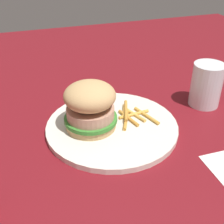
% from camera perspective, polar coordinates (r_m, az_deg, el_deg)
% --- Properties ---
extents(ground_plane, '(1.60, 1.60, 0.00)m').
position_cam_1_polar(ground_plane, '(0.61, 2.04, -3.73)').
color(ground_plane, maroon).
extents(plate, '(0.28, 0.28, 0.01)m').
position_cam_1_polar(plate, '(0.62, -0.00, -2.84)').
color(plate, silver).
rests_on(plate, ground_plane).
extents(sandwich, '(0.11, 0.11, 0.10)m').
position_cam_1_polar(sandwich, '(0.58, -4.28, 1.24)').
color(sandwich, tan).
rests_on(sandwich, plate).
extents(fries_pile, '(0.08, 0.10, 0.01)m').
position_cam_1_polar(fries_pile, '(0.64, 3.85, -0.55)').
color(fries_pile, '#E5B251').
rests_on(fries_pile, plate).
extents(drink_glass, '(0.07, 0.07, 0.10)m').
position_cam_1_polar(drink_glass, '(0.72, 17.86, 4.66)').
color(drink_glass, silver).
rests_on(drink_glass, ground_plane).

